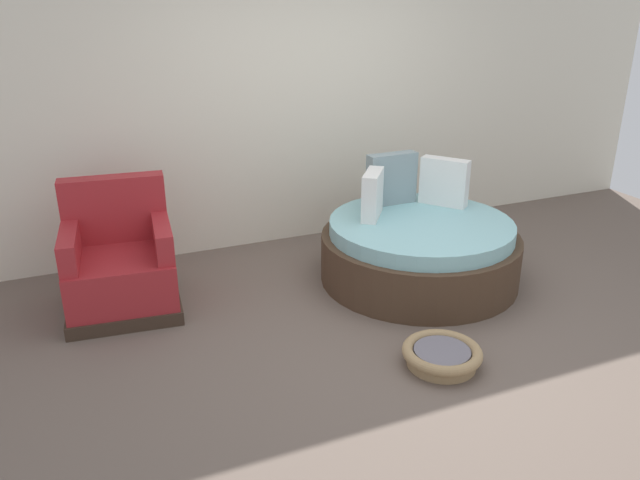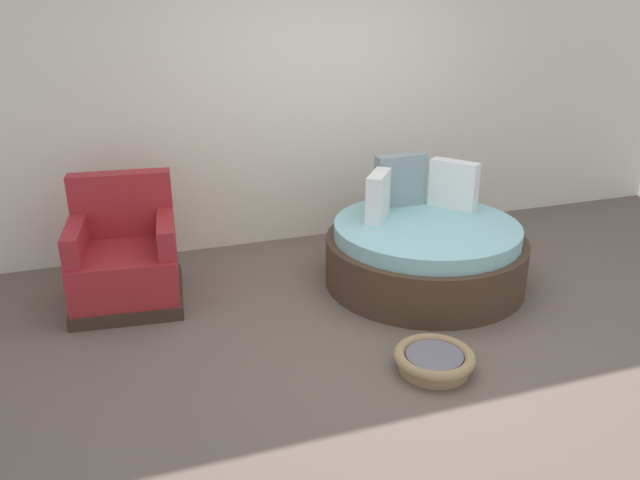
{
  "view_description": "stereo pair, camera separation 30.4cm",
  "coord_description": "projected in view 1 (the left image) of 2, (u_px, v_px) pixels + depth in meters",
  "views": [
    {
      "loc": [
        -2.04,
        -3.31,
        2.23
      ],
      "look_at": [
        -0.41,
        0.54,
        0.55
      ],
      "focal_mm": 35.05,
      "sensor_mm": 36.0,
      "label": 1
    },
    {
      "loc": [
        -1.76,
        -3.42,
        2.23
      ],
      "look_at": [
        -0.41,
        0.54,
        0.55
      ],
      "focal_mm": 35.05,
      "sensor_mm": 36.0,
      "label": 2
    }
  ],
  "objects": [
    {
      "name": "ground_plane",
      "position": [
        404.0,
        331.0,
        4.4
      ],
      "size": [
        8.0,
        8.0,
        0.02
      ],
      "primitive_type": "cube",
      "color": "#66564C"
    },
    {
      "name": "back_wall",
      "position": [
        297.0,
        89.0,
        5.62
      ],
      "size": [
        8.0,
        0.12,
        2.79
      ],
      "primitive_type": "cube",
      "color": "silver",
      "rests_on": "ground_plane"
    },
    {
      "name": "round_daybed",
      "position": [
        419.0,
        248.0,
        5.09
      ],
      "size": [
        1.6,
        1.6,
        0.95
      ],
      "color": "#473323",
      "rests_on": "ground_plane"
    },
    {
      "name": "red_armchair",
      "position": [
        120.0,
        265.0,
        4.62
      ],
      "size": [
        0.87,
        0.87,
        0.94
      ],
      "color": "#38281E",
      "rests_on": "ground_plane"
    },
    {
      "name": "pet_basket",
      "position": [
        441.0,
        355.0,
        3.96
      ],
      "size": [
        0.51,
        0.51,
        0.13
      ],
      "color": "#9E7F56",
      "rests_on": "ground_plane"
    }
  ]
}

